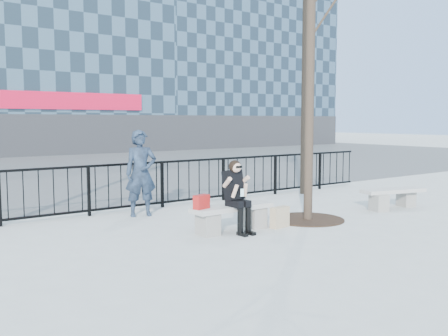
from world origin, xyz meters
TOP-DOWN VIEW (x-y plane):
  - ground at (0.00, 0.00)m, footprint 120.00×120.00m
  - street_surface at (0.00, 15.00)m, footprint 60.00×23.00m
  - railing at (0.00, 3.00)m, footprint 14.00×0.06m
  - building_right at (20.00, 27.00)m, footprint 16.20×10.20m
  - tree_right at (4.50, 2.60)m, footprint 2.80×2.80m
  - tree_grate at (1.90, -0.10)m, footprint 1.50×1.50m
  - bench_main at (0.00, 0.00)m, footprint 1.65×0.46m
  - bench_second at (4.48, -0.34)m, footprint 1.58×0.44m
  - seated_woman at (0.00, -0.16)m, footprint 0.50×0.64m
  - handbag at (-0.67, 0.02)m, footprint 0.33×0.22m
  - shopping_bag at (0.93, -0.29)m, footprint 0.44×0.22m
  - standing_man at (-0.69, 2.34)m, footprint 0.77×0.61m

SIDE VIEW (x-z plane):
  - ground at x=0.00m, z-range 0.00..0.00m
  - street_surface at x=0.00m, z-range 0.00..0.01m
  - tree_grate at x=1.90m, z-range 0.00..0.02m
  - shopping_bag at x=0.93m, z-range 0.00..0.40m
  - bench_second at x=4.48m, z-range 0.05..0.52m
  - bench_main at x=0.00m, z-range 0.06..0.55m
  - railing at x=0.00m, z-range 0.00..1.11m
  - handbag at x=-0.67m, z-range 0.49..0.74m
  - seated_woman at x=0.00m, z-range 0.00..1.34m
  - standing_man at x=-0.69m, z-range 0.00..1.86m
  - tree_right at x=4.50m, z-range 1.74..8.74m
  - building_right at x=20.00m, z-range 0.00..20.60m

